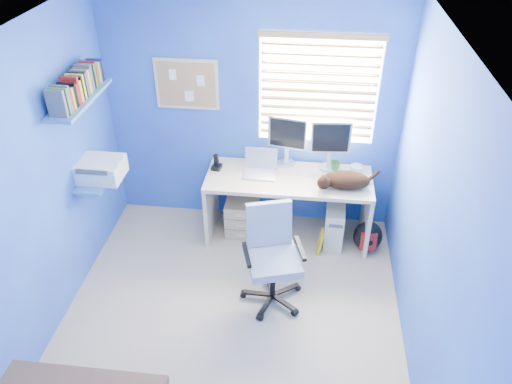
# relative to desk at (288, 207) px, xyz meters

# --- Properties ---
(floor) EXTENTS (3.00, 3.20, 0.00)m
(floor) POSITION_rel_desk_xyz_m (-0.42, -1.26, -0.37)
(floor) COLOR #A79B88
(floor) RESTS_ON ground
(ceiling) EXTENTS (3.00, 3.20, 0.00)m
(ceiling) POSITION_rel_desk_xyz_m (-0.42, -1.26, 2.13)
(ceiling) COLOR white
(ceiling) RESTS_ON wall_back
(wall_back) EXTENTS (3.00, 0.01, 2.50)m
(wall_back) POSITION_rel_desk_xyz_m (-0.42, 0.34, 0.88)
(wall_back) COLOR #3041B1
(wall_back) RESTS_ON ground
(wall_left) EXTENTS (0.01, 3.20, 2.50)m
(wall_left) POSITION_rel_desk_xyz_m (-1.92, -1.26, 0.88)
(wall_left) COLOR #3041B1
(wall_left) RESTS_ON ground
(wall_right) EXTENTS (0.01, 3.20, 2.50)m
(wall_right) POSITION_rel_desk_xyz_m (1.08, -1.26, 0.88)
(wall_right) COLOR #3041B1
(wall_right) RESTS_ON ground
(desk) EXTENTS (1.68, 0.65, 0.74)m
(desk) POSITION_rel_desk_xyz_m (0.00, 0.00, 0.00)
(desk) COLOR #C8B18C
(desk) RESTS_ON floor
(laptop) EXTENTS (0.33, 0.27, 0.22)m
(laptop) POSITION_rel_desk_xyz_m (-0.30, 0.02, 0.48)
(laptop) COLOR silver
(laptop) RESTS_ON desk
(monitor_left) EXTENTS (0.42, 0.20, 0.54)m
(monitor_left) POSITION_rel_desk_xyz_m (-0.04, 0.26, 0.64)
(monitor_left) COLOR silver
(monitor_left) RESTS_ON desk
(monitor_right) EXTENTS (0.41, 0.16, 0.54)m
(monitor_right) POSITION_rel_desk_xyz_m (0.39, 0.22, 0.64)
(monitor_right) COLOR silver
(monitor_right) RESTS_ON desk
(phone) EXTENTS (0.11, 0.12, 0.17)m
(phone) POSITION_rel_desk_xyz_m (-0.76, 0.08, 0.45)
(phone) COLOR black
(phone) RESTS_ON desk
(mug) EXTENTS (0.10, 0.09, 0.10)m
(mug) POSITION_rel_desk_xyz_m (0.46, 0.19, 0.42)
(mug) COLOR #2F772D
(mug) RESTS_ON desk
(cd_spindle) EXTENTS (0.13, 0.13, 0.07)m
(cd_spindle) POSITION_rel_desk_xyz_m (0.68, 0.19, 0.41)
(cd_spindle) COLOR silver
(cd_spindle) RESTS_ON desk
(cat) EXTENTS (0.51, 0.40, 0.16)m
(cat) POSITION_rel_desk_xyz_m (0.56, -0.11, 0.45)
(cat) COLOR black
(cat) RESTS_ON desk
(tower_pc) EXTENTS (0.21, 0.45, 0.45)m
(tower_pc) POSITION_rel_desk_xyz_m (0.50, -0.03, -0.14)
(tower_pc) COLOR beige
(tower_pc) RESTS_ON floor
(drawer_boxes) EXTENTS (0.35, 0.28, 0.41)m
(drawer_boxes) POSITION_rel_desk_xyz_m (-0.48, -0.02, -0.17)
(drawer_boxes) COLOR tan
(drawer_boxes) RESTS_ON floor
(yellow_book) EXTENTS (0.03, 0.17, 0.24)m
(yellow_book) POSITION_rel_desk_xyz_m (0.36, -0.23, -0.25)
(yellow_book) COLOR yellow
(yellow_book) RESTS_ON floor
(backpack) EXTENTS (0.31, 0.25, 0.35)m
(backpack) POSITION_rel_desk_xyz_m (0.84, -0.15, -0.20)
(backpack) COLOR black
(backpack) RESTS_ON floor
(office_chair) EXTENTS (0.68, 0.68, 0.94)m
(office_chair) POSITION_rel_desk_xyz_m (-0.08, -0.92, -0.02)
(office_chair) COLOR black
(office_chair) RESTS_ON floor
(window_blinds) EXTENTS (1.15, 0.05, 1.10)m
(window_blinds) POSITION_rel_desk_xyz_m (0.23, 0.31, 1.18)
(window_blinds) COLOR white
(window_blinds) RESTS_ON ground
(corkboard) EXTENTS (0.64, 0.02, 0.52)m
(corkboard) POSITION_rel_desk_xyz_m (-1.07, 0.33, 1.18)
(corkboard) COLOR #C8B18C
(corkboard) RESTS_ON ground
(wall_shelves) EXTENTS (0.42, 0.90, 1.05)m
(wall_shelves) POSITION_rel_desk_xyz_m (-1.77, -0.51, 1.06)
(wall_shelves) COLOR teal
(wall_shelves) RESTS_ON ground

